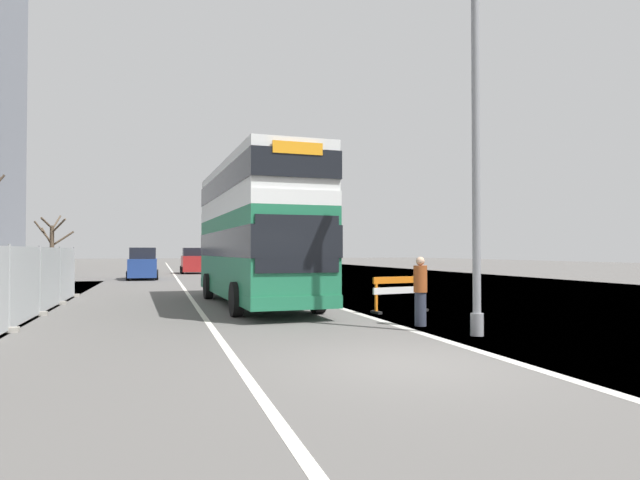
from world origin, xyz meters
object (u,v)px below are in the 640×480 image
object	(u,v)px
car_receding_mid	(193,261)
roadworks_barrier	(400,289)
pedestrian_at_kerb	(420,291)
car_oncoming_near	(143,264)
lamppost_foreground	(476,158)
double_decker_bus	(255,231)

from	to	relation	value
car_receding_mid	roadworks_barrier	bearing A→B (deg)	-82.29
pedestrian_at_kerb	car_oncoming_near	bearing A→B (deg)	105.63
lamppost_foreground	car_receding_mid	distance (m)	36.89
lamppost_foreground	car_oncoming_near	size ratio (longest dim) A/B	1.88
double_decker_bus	roadworks_barrier	xyz separation A→B (m)	(3.88, -3.57, -1.89)
car_oncoming_near	car_receding_mid	size ratio (longest dim) A/B	1.16
roadworks_barrier	car_oncoming_near	world-z (taller)	car_oncoming_near
lamppost_foreground	car_receding_mid	size ratio (longest dim) A/B	2.18
double_decker_bus	pedestrian_at_kerb	bearing A→B (deg)	-65.05
lamppost_foreground	roadworks_barrier	distance (m)	5.78
roadworks_barrier	pedestrian_at_kerb	xyz separation A→B (m)	(-0.83, -2.99, 0.17)
car_oncoming_near	pedestrian_at_kerb	xyz separation A→B (m)	(7.25, -25.92, -0.12)
car_oncoming_near	car_receding_mid	bearing A→B (deg)	66.94
car_receding_mid	lamppost_foreground	bearing A→B (deg)	-83.82
car_receding_mid	pedestrian_at_kerb	xyz separation A→B (m)	(3.48, -34.79, -0.14)
double_decker_bus	lamppost_foreground	size ratio (longest dim) A/B	1.27
double_decker_bus	car_receding_mid	size ratio (longest dim) A/B	2.77
car_oncoming_near	car_receding_mid	distance (m)	9.64
lamppost_foreground	pedestrian_at_kerb	distance (m)	3.59
lamppost_foreground	car_receding_mid	bearing A→B (deg)	96.18
lamppost_foreground	roadworks_barrier	xyz separation A→B (m)	(0.35, 4.76, -3.26)
roadworks_barrier	car_receding_mid	xyz separation A→B (m)	(-4.30, 31.80, 0.32)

